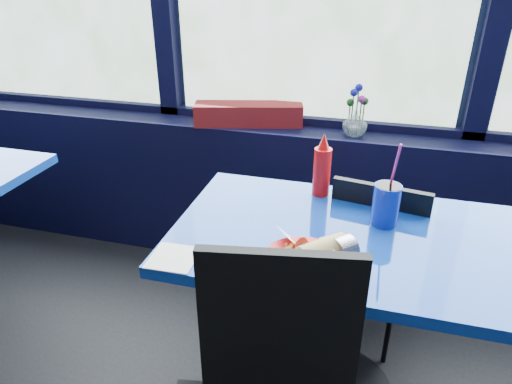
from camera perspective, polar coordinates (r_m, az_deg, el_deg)
name	(u,v)px	position (r m, az deg, el deg)	size (l,w,h in m)	color
window_sill	(304,199)	(2.50, 6.04, -0.85)	(5.00, 0.26, 0.80)	black
near_table	(349,279)	(1.65, 11.52, -10.59)	(1.20, 0.70, 0.75)	black
chair_near_back	(368,251)	(1.97, 13.84, -7.16)	(0.43, 0.44, 0.83)	black
planter_box	(249,114)	(2.38, -0.93, 9.72)	(0.55, 0.14, 0.11)	maroon
flower_vase	(355,121)	(2.26, 12.32, 8.71)	(0.15, 0.16, 0.25)	silver
food_basket	(310,258)	(1.35, 6.75, -8.15)	(0.31, 0.31, 0.09)	red
ketchup_bottle	(322,168)	(1.74, 8.25, 2.97)	(0.07, 0.07, 0.25)	red
soda_cup	(386,204)	(1.60, 15.94, -1.43)	(0.09, 0.09, 0.31)	#0E239C
napkin	(174,258)	(1.42, -10.27, -8.08)	(0.14, 0.14, 0.00)	white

